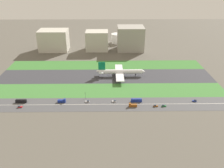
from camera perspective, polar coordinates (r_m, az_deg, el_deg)
ground_plane at (r=313.07m, az=-1.58°, el=1.91°), size 800.00×800.00×0.00m
runway at (r=313.05m, az=-1.58°, el=1.92°), size 280.00×46.00×0.10m
grass_median_north at (r=350.93m, az=-1.51°, el=4.63°), size 280.00×36.00×0.10m
grass_median_south at (r=276.06m, az=-1.68°, el=-1.53°), size 280.00×36.00×0.10m
highway at (r=248.06m, az=-1.77°, el=-4.92°), size 280.00×28.00×0.10m
highway_centerline at (r=248.03m, az=-1.77°, el=-4.91°), size 266.00×0.50×0.01m
airliner at (r=310.88m, az=1.85°, el=2.98°), size 65.00×56.00×19.70m
car_4 at (r=252.94m, az=-5.91°, el=-4.18°), size 4.40×1.80×2.00m
car_3 at (r=249.67m, az=12.37°, el=-5.13°), size 4.40×1.80×2.00m
truck_0 at (r=244.08m, az=5.00°, el=-5.13°), size 8.40×2.50×4.00m
car_5 at (r=259.82m, az=-21.32°, el=-5.12°), size 4.40×1.80×2.00m
truck_1 at (r=256.45m, az=-11.98°, el=-4.01°), size 8.40×2.50×4.00m
bus_0 at (r=268.14m, az=-21.06°, el=-3.86°), size 11.60×2.50×3.50m
car_2 at (r=251.95m, az=0.56°, el=-4.16°), size 4.40×1.80×2.00m
car_1 at (r=247.89m, az=10.44°, el=-5.17°), size 4.40×1.80×2.00m
bus_1 at (r=253.11m, az=5.90°, el=-3.92°), size 11.60×2.50×3.50m
car_0 at (r=267.92m, az=19.28°, el=-3.80°), size 4.40×1.80×2.00m
traffic_light at (r=258.53m, az=-6.46°, el=-2.65°), size 0.36×0.50×7.20m
terminal_building at (r=425.51m, az=-13.84°, el=10.20°), size 48.46×34.26×35.35m
hangar_building at (r=415.62m, az=-3.64°, el=10.38°), size 37.88×29.55×33.21m
office_tower at (r=415.84m, az=4.47°, el=10.88°), size 44.57×37.47×40.57m
fuel_tank_west at (r=460.97m, az=-2.84°, el=10.89°), size 23.61×23.61×16.93m
fuel_tank_centre at (r=460.93m, az=1.34°, el=10.95°), size 23.98×23.98×17.39m
fuel_tank_east at (r=463.55m, az=5.23°, el=10.70°), size 16.65×16.65×13.80m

